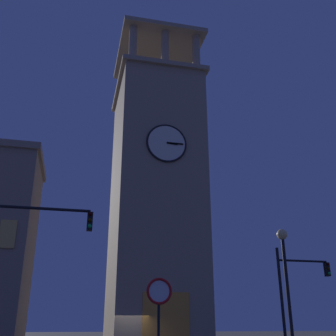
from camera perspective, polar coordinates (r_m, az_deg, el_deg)
name	(u,v)px	position (r m, az deg, el deg)	size (l,w,h in m)	color
clocktower	(155,200)	(34.38, -1.81, -4.52)	(7.44, 9.20, 29.86)	gray
traffic_signal_near	(18,254)	(16.71, -20.22, -11.18)	(3.90, 0.41, 6.79)	black
traffic_signal_mid	(297,288)	(24.04, 17.60, -15.71)	(3.15, 0.41, 5.93)	black
street_lamp	(286,272)	(17.54, 16.17, -13.86)	(0.44, 0.44, 5.66)	black
no_horn_sign	(159,302)	(12.68, -1.26, -18.21)	(0.78, 0.14, 3.26)	black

